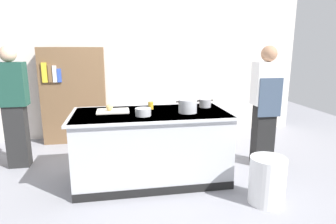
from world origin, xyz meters
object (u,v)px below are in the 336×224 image
object	(u,v)px
person_chef	(265,104)
bookshelf	(74,96)
sauce_pan	(205,103)
trash_bin	(267,180)
mixing_bowl	(143,112)
person_guest	(14,105)
juice_cup	(151,105)
onion	(109,107)
stock_pot	(188,106)

from	to	relation	value
person_chef	bookshelf	distance (m)	3.25
sauce_pan	trash_bin	bearing A→B (deg)	-67.00
mixing_bowl	person_guest	world-z (taller)	person_guest
juice_cup	person_chef	distance (m)	1.64
person_chef	person_guest	xyz separation A→B (m)	(-3.50, 0.55, -0.00)
mixing_bowl	trash_bin	xyz separation A→B (m)	(1.30, -0.64, -0.68)
person_guest	bookshelf	world-z (taller)	person_guest
onion	person_guest	bearing A→B (deg)	153.36
onion	bookshelf	distance (m)	1.83
sauce_pan	juice_cup	world-z (taller)	sauce_pan
mixing_bowl	juice_cup	size ratio (longest dim) A/B	1.88
trash_bin	person_chef	world-z (taller)	person_chef
sauce_pan	person_chef	xyz separation A→B (m)	(0.90, 0.02, -0.04)
stock_pot	onion	bearing A→B (deg)	168.79
mixing_bowl	person_chef	size ratio (longest dim) A/B	0.11
trash_bin	person_guest	world-z (taller)	person_guest
onion	bookshelf	world-z (taller)	bookshelf
trash_bin	person_chef	distance (m)	1.30
sauce_pan	bookshelf	world-z (taller)	bookshelf
stock_pot	bookshelf	xyz separation A→B (m)	(-1.62, 1.89, -0.13)
sauce_pan	bookshelf	xyz separation A→B (m)	(-1.93, 1.61, -0.10)
mixing_bowl	bookshelf	world-z (taller)	bookshelf
stock_pot	juice_cup	world-z (taller)	stock_pot
mixing_bowl	trash_bin	bearing A→B (deg)	-26.28
stock_pot	mixing_bowl	distance (m)	0.57
mixing_bowl	onion	bearing A→B (deg)	146.80
sauce_pan	trash_bin	distance (m)	1.28
onion	juice_cup	world-z (taller)	onion
juice_cup	person_chef	bearing A→B (deg)	0.69
trash_bin	person_chef	size ratio (longest dim) A/B	0.31
mixing_bowl	person_chef	bearing A→B (deg)	11.96
person_chef	sauce_pan	bearing A→B (deg)	108.23
onion	bookshelf	bearing A→B (deg)	111.25
juice_cup	bookshelf	bearing A→B (deg)	126.59
sauce_pan	person_chef	bearing A→B (deg)	1.30
stock_pot	person_guest	distance (m)	2.44
juice_cup	person_guest	xyz separation A→B (m)	(-1.86, 0.57, -0.04)
onion	sauce_pan	distance (m)	1.28
stock_pot	person_guest	size ratio (longest dim) A/B	0.17
person_guest	bookshelf	bearing A→B (deg)	164.46
stock_pot	bookshelf	distance (m)	2.50
juice_cup	person_chef	size ratio (longest dim) A/B	0.06
bookshelf	onion	bearing A→B (deg)	-68.75
stock_pot	person_chef	world-z (taller)	person_chef
stock_pot	juice_cup	distance (m)	0.52
onion	stock_pot	bearing A→B (deg)	-11.21
juice_cup	sauce_pan	bearing A→B (deg)	-0.05
juice_cup	trash_bin	world-z (taller)	juice_cup
onion	person_guest	world-z (taller)	person_guest
mixing_bowl	juice_cup	xyz separation A→B (m)	(0.13, 0.36, 0.00)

